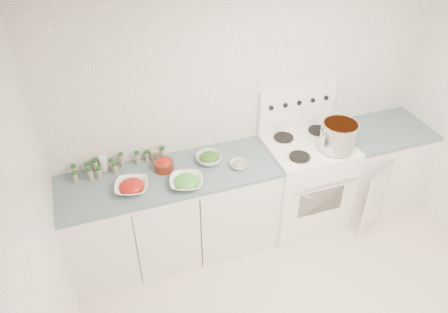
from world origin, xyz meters
TOP-DOWN VIEW (x-y plane):
  - room_walls at (0.00, 0.00)m, footprint 3.54×3.04m
  - counter_left at (-0.82, 1.19)m, footprint 1.85×0.62m
  - stove at (0.48, 1.19)m, footprint 0.76×0.70m
  - counter_right at (1.30, 1.19)m, footprint 0.89×0.81m
  - stock_pot at (0.67, 1.02)m, footprint 0.35×0.33m
  - bowl_tomato at (-1.15, 1.10)m, footprint 0.32×0.32m
  - bowl_snowpea at (-0.72, 1.02)m, footprint 0.33×0.33m
  - bowl_broccoli at (-0.45, 1.26)m, footprint 0.28×0.28m
  - bowl_zucchini at (-0.23, 1.10)m, footprint 0.19×0.19m
  - bowl_pepper at (-0.84, 1.28)m, footprint 0.16×0.16m
  - salt_canister at (-1.32, 1.45)m, footprint 0.08×0.08m
  - tin_can at (-0.89, 1.44)m, footprint 0.09×0.09m
  - spice_cluster at (-1.26, 1.41)m, footprint 0.79×0.16m

SIDE VIEW (x-z plane):
  - counter_right at x=1.30m, z-range 0.00..0.90m
  - counter_left at x=-0.82m, z-range 0.00..0.90m
  - stove at x=0.48m, z-range -0.18..1.18m
  - bowl_zucchini at x=-0.23m, z-range 0.90..0.96m
  - bowl_tomato at x=-1.15m, z-range 0.89..0.98m
  - bowl_snowpea at x=-0.72m, z-range 0.89..0.98m
  - bowl_broccoli at x=-0.45m, z-range 0.90..0.99m
  - tin_can at x=-0.89m, z-range 0.90..1.00m
  - bowl_pepper at x=-0.84m, z-range 0.90..1.00m
  - spice_cluster at x=-1.26m, z-range 0.89..1.03m
  - salt_canister at x=-1.32m, z-range 0.90..1.03m
  - stock_pot at x=0.67m, z-range 0.96..1.21m
  - room_walls at x=0.00m, z-range 0.30..2.82m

